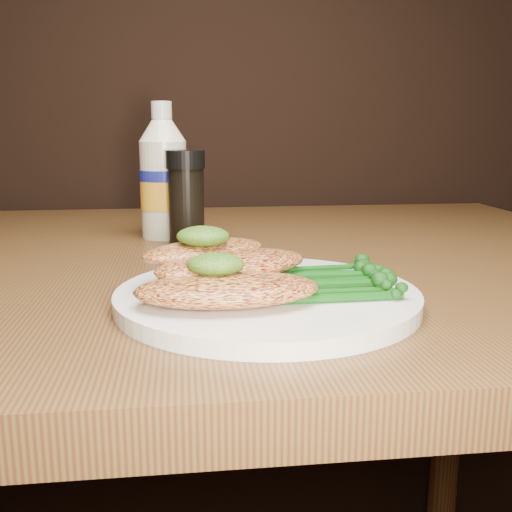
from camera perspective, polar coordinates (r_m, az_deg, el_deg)
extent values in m
cylinder|color=white|center=(0.50, 1.06, -3.93)|extent=(0.25, 0.25, 0.01)
ellipsoid|color=#E28C47|center=(0.46, -2.72, -3.18)|extent=(0.14, 0.08, 0.02)
ellipsoid|color=#E28C47|center=(0.50, -2.24, -0.84)|extent=(0.15, 0.12, 0.02)
ellipsoid|color=#E28C47|center=(0.52, -4.92, 0.48)|extent=(0.13, 0.11, 0.02)
ellipsoid|color=#143908|center=(0.46, -3.83, -0.80)|extent=(0.05, 0.05, 0.02)
ellipsoid|color=#143908|center=(0.51, -5.06, 1.88)|extent=(0.05, 0.05, 0.02)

